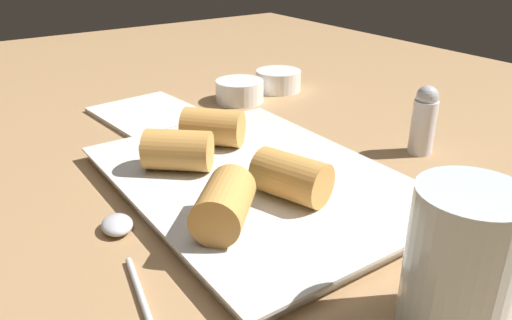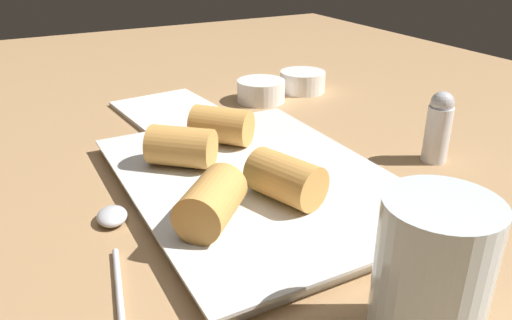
# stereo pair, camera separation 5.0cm
# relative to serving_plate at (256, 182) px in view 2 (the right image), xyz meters

# --- Properties ---
(table_surface) EXTENTS (1.80, 1.40, 0.02)m
(table_surface) POSITION_rel_serving_plate_xyz_m (-0.03, 0.00, -0.02)
(table_surface) COLOR #A87F54
(table_surface) RESTS_ON ground
(serving_plate) EXTENTS (0.33, 0.24, 0.01)m
(serving_plate) POSITION_rel_serving_plate_xyz_m (0.00, 0.00, 0.00)
(serving_plate) COLOR silver
(serving_plate) RESTS_ON table_surface
(roll_front_left) EXTENTS (0.07, 0.08, 0.04)m
(roll_front_left) POSITION_rel_serving_plate_xyz_m (-0.06, -0.06, 0.03)
(roll_front_left) COLOR #D19347
(roll_front_left) RESTS_ON serving_plate
(roll_front_right) EXTENTS (0.08, 0.08, 0.04)m
(roll_front_right) POSITION_rel_serving_plate_xyz_m (0.06, -0.07, 0.03)
(roll_front_right) COLOR #D19347
(roll_front_right) RESTS_ON serving_plate
(roll_back_left) EXTENTS (0.08, 0.07, 0.04)m
(roll_back_left) POSITION_rel_serving_plate_xyz_m (-0.09, 0.00, 0.03)
(roll_back_left) COLOR #D19347
(roll_back_left) RESTS_ON serving_plate
(roll_back_right) EXTENTS (0.08, 0.06, 0.04)m
(roll_back_right) POSITION_rel_serving_plate_xyz_m (0.05, -0.00, 0.03)
(roll_back_right) COLOR #D19347
(roll_back_right) RESTS_ON serving_plate
(dipping_bowl_near) EXTENTS (0.07, 0.07, 0.03)m
(dipping_bowl_near) POSITION_rel_serving_plate_xyz_m (-0.24, 0.14, 0.01)
(dipping_bowl_near) COLOR white
(dipping_bowl_near) RESTS_ON table_surface
(dipping_bowl_far) EXTENTS (0.07, 0.07, 0.03)m
(dipping_bowl_far) POSITION_rel_serving_plate_xyz_m (-0.26, 0.22, 0.01)
(dipping_bowl_far) COLOR white
(dipping_bowl_far) RESTS_ON table_surface
(spoon) EXTENTS (0.18, 0.05, 0.01)m
(spoon) POSITION_rel_serving_plate_xyz_m (0.02, -0.15, -0.00)
(spoon) COLOR silver
(spoon) RESTS_ON table_surface
(napkin) EXTENTS (0.16, 0.14, 0.01)m
(napkin) POSITION_rel_serving_plate_xyz_m (-0.26, 0.00, -0.00)
(napkin) COLOR silver
(napkin) RESTS_ON table_surface
(drinking_glass) EXTENTS (0.07, 0.07, 0.10)m
(drinking_glass) POSITION_rel_serving_plate_xyz_m (0.23, -0.00, 0.04)
(drinking_glass) COLOR silver
(drinking_glass) RESTS_ON table_surface
(salt_shaker) EXTENTS (0.03, 0.03, 0.08)m
(salt_shaker) POSITION_rel_serving_plate_xyz_m (0.03, 0.21, 0.03)
(salt_shaker) COLOR silver
(salt_shaker) RESTS_ON table_surface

